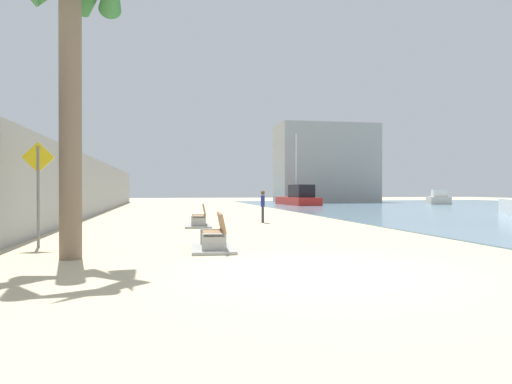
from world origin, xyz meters
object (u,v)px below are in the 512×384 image
(palm_tree, at_px, (72,11))
(bench_far, at_px, (199,221))
(boat_outer, at_px, (438,199))
(pedestrian_sign, at_px, (38,182))
(bench_near, at_px, (214,241))
(person_walking, at_px, (263,204))
(boat_mid_bay, at_px, (299,197))

(palm_tree, distance_m, bench_far, 10.77)
(boat_outer, relative_size, pedestrian_sign, 1.55)
(bench_near, xyz_separation_m, person_walking, (3.33, 9.51, 0.65))
(boat_mid_bay, bearing_deg, boat_outer, -0.43)
(bench_near, relative_size, bench_far, 0.99)
(boat_outer, bearing_deg, bench_far, -137.50)
(palm_tree, distance_m, boat_mid_bay, 37.14)
(boat_mid_bay, bearing_deg, person_walking, -110.33)
(person_walking, relative_size, boat_mid_bay, 0.20)
(boat_mid_bay, xyz_separation_m, pedestrian_sign, (-16.55, -31.11, 1.03))
(palm_tree, bearing_deg, bench_far, 67.66)
(bench_far, xyz_separation_m, pedestrian_sign, (-4.85, -6.19, 1.56))
(palm_tree, relative_size, pedestrian_sign, 2.58)
(palm_tree, height_order, pedestrian_sign, palm_tree)
(palm_tree, distance_m, boat_outer, 45.58)
(bench_far, height_order, pedestrian_sign, pedestrian_sign)
(boat_outer, height_order, pedestrian_sign, pedestrian_sign)
(palm_tree, height_order, bench_near, palm_tree)
(bench_far, relative_size, person_walking, 1.42)
(palm_tree, bearing_deg, boat_mid_bay, 65.56)
(bench_near, relative_size, person_walking, 1.40)
(bench_near, xyz_separation_m, boat_outer, (27.26, 32.49, 0.36))
(palm_tree, height_order, bench_far, palm_tree)
(bench_far, bearing_deg, person_walking, 30.09)
(palm_tree, relative_size, bench_near, 3.46)
(pedestrian_sign, bearing_deg, person_walking, 45.07)
(bench_near, bearing_deg, boat_mid_bay, 69.96)
(boat_mid_bay, relative_size, pedestrian_sign, 2.62)
(palm_tree, height_order, person_walking, palm_tree)
(person_walking, distance_m, boat_mid_bay, 24.63)
(boat_outer, bearing_deg, bench_near, -130.00)
(boat_mid_bay, height_order, boat_outer, boat_mid_bay)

